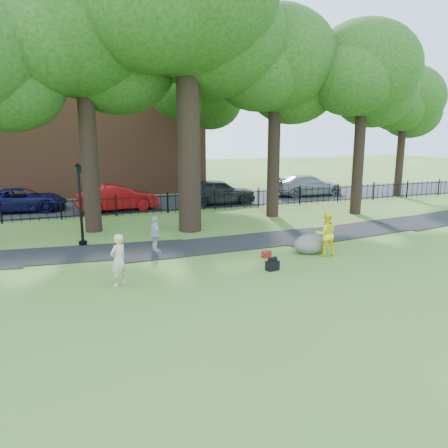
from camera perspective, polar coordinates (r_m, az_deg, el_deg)
name	(u,v)px	position (r m, az deg, el deg)	size (l,w,h in m)	color
ground	(245,272)	(15.34, 2.71, -6.34)	(120.00, 120.00, 0.00)	#446D26
footpath	(231,243)	(19.17, 0.97, -2.56)	(36.00, 2.60, 0.03)	black
street	(155,203)	(30.34, -9.04, 2.73)	(80.00, 7.00, 0.02)	black
iron_fence	(167,203)	(26.38, -7.39, 2.71)	(44.00, 0.04, 1.20)	black
brick_building	(83,116)	(37.47, -17.99, 13.27)	(18.00, 8.00, 12.00)	brown
big_tree	(189,11)	(21.96, -4.61, 26.00)	(10.08, 8.61, 14.37)	black
tree_row	(190,62)	(22.91, -4.47, 20.34)	(26.82, 7.96, 12.42)	black
woman	(118,260)	(14.23, -13.62, -4.60)	(0.61, 0.40, 1.69)	#CEB98E
man	(326,234)	(17.61, 13.17, -1.28)	(0.85, 0.66, 1.74)	yellow
pedestrian	(155,234)	(17.87, -8.95, -1.35)	(0.87, 0.36, 1.48)	#B1B0B6
boulder	(310,243)	(18.00, 11.18, -2.43)	(1.39, 1.05, 0.81)	slate
lamppost	(80,206)	(19.47, -18.24, 2.28)	(0.35, 0.35, 3.54)	black
backpack	(272,266)	(15.61, 6.34, -5.43)	(0.45, 0.28, 0.34)	black
red_bag	(266,254)	(17.16, 5.57, -3.95)	(0.36, 0.23, 0.25)	maroon
red_sedan	(117,198)	(27.66, -13.77, 3.32)	(1.70, 4.87, 1.61)	#970B0E
navy_van	(22,200)	(29.32, -24.88, 2.86)	(2.39, 5.18, 1.44)	#0B0D37
grey_car	(218,192)	(29.33, -0.81, 4.26)	(2.02, 5.03, 1.71)	#232325
silver_car	(308,185)	(33.95, 10.86, 5.00)	(2.21, 5.44, 1.58)	gray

